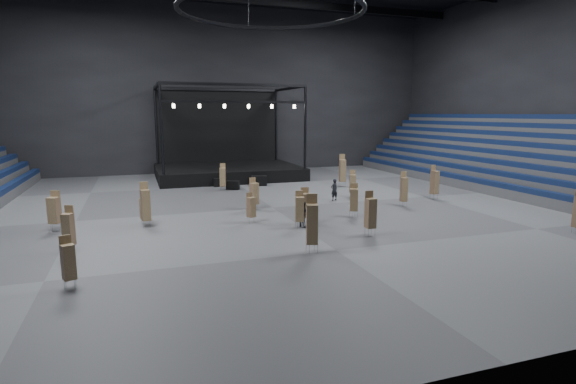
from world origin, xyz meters
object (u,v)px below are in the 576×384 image
object	(u,v)px
flight_case_left	(220,182)
flight_case_mid	(233,185)
chair_stack_6	(370,212)
chair_stack_14	(354,199)
stage	(226,163)
chair_stack_7	(342,170)
chair_stack_10	(353,183)
chair_stack_2	(223,177)
chair_stack_15	(251,207)
chair_stack_11	(254,193)
chair_stack_13	(299,208)
chair_stack_5	(306,205)
crew_member	(303,214)
flight_case_right	(259,181)
chair_stack_1	(144,207)
chair_stack_16	(68,261)
man_center	(334,190)
chair_stack_3	(434,182)
chair_stack_0	(68,229)
chair_stack_8	(312,223)
chair_stack_9	(145,204)
chair_stack_4	(404,189)
chair_stack_17	(54,210)

from	to	relation	value
flight_case_left	flight_case_mid	world-z (taller)	flight_case_left
chair_stack_6	chair_stack_14	world-z (taller)	chair_stack_6
stage	chair_stack_7	size ratio (longest dim) A/B	4.83
stage	chair_stack_10	world-z (taller)	stage
chair_stack_2	chair_stack_15	bearing A→B (deg)	-75.23
chair_stack_2	chair_stack_11	size ratio (longest dim) A/B	1.05
chair_stack_10	chair_stack_14	xyz separation A→B (m)	(-2.90, -5.90, 0.01)
chair_stack_15	chair_stack_11	bearing A→B (deg)	48.07
chair_stack_13	chair_stack_7	bearing A→B (deg)	70.60
stage	chair_stack_14	bearing A→B (deg)	-78.98
chair_stack_5	crew_member	xyz separation A→B (m)	(-0.37, -0.51, -0.43)
flight_case_mid	chair_stack_7	size ratio (longest dim) A/B	0.38
chair_stack_2	chair_stack_13	bearing A→B (deg)	-65.43
flight_case_right	chair_stack_14	distance (m)	14.24
crew_member	chair_stack_1	bearing A→B (deg)	45.37
chair_stack_5	chair_stack_6	bearing A→B (deg)	-53.74
chair_stack_1	chair_stack_16	distance (m)	9.92
chair_stack_11	chair_stack_13	world-z (taller)	chair_stack_11
chair_stack_16	man_center	distance (m)	20.79
chair_stack_3	chair_stack_6	world-z (taller)	chair_stack_3
chair_stack_0	crew_member	size ratio (longest dim) A/B	1.53
chair_stack_7	chair_stack_1	bearing A→B (deg)	-141.82
chair_stack_5	man_center	distance (m)	7.73
flight_case_right	chair_stack_16	size ratio (longest dim) A/B	0.67
chair_stack_1	flight_case_left	bearing A→B (deg)	77.77
chair_stack_8	chair_stack_9	size ratio (longest dim) A/B	1.06
chair_stack_7	crew_member	bearing A→B (deg)	-113.48
chair_stack_14	chair_stack_1	bearing A→B (deg)	-166.14
chair_stack_10	chair_stack_16	size ratio (longest dim) A/B	1.07
man_center	crew_member	distance (m)	8.35
chair_stack_0	man_center	distance (m)	18.81
chair_stack_4	chair_stack_9	world-z (taller)	chair_stack_9
chair_stack_15	chair_stack_16	world-z (taller)	chair_stack_16
chair_stack_11	chair_stack_8	bearing A→B (deg)	-106.18
chair_stack_13	chair_stack_9	bearing A→B (deg)	175.25
chair_stack_7	chair_stack_9	bearing A→B (deg)	-139.72
chair_stack_7	man_center	world-z (taller)	chair_stack_7
chair_stack_8	chair_stack_14	xyz separation A→B (m)	(5.25, 5.99, -0.28)
flight_case_left	chair_stack_14	size ratio (longest dim) A/B	0.53
chair_stack_7	chair_stack_8	world-z (taller)	chair_stack_7
chair_stack_6	chair_stack_7	xyz separation A→B (m)	(5.74, 15.35, 0.22)
flight_case_left	chair_stack_6	world-z (taller)	chair_stack_6
chair_stack_14	chair_stack_17	world-z (taller)	chair_stack_17
chair_stack_11	crew_member	bearing A→B (deg)	-91.33
chair_stack_0	chair_stack_14	bearing A→B (deg)	32.83
flight_case_left	man_center	bearing A→B (deg)	-53.42
chair_stack_1	chair_stack_7	world-z (taller)	chair_stack_7
chair_stack_6	chair_stack_14	distance (m)	4.33
chair_stack_5	chair_stack_6	xyz separation A→B (m)	(2.39, -3.41, 0.09)
chair_stack_10	chair_stack_0	bearing A→B (deg)	-137.01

